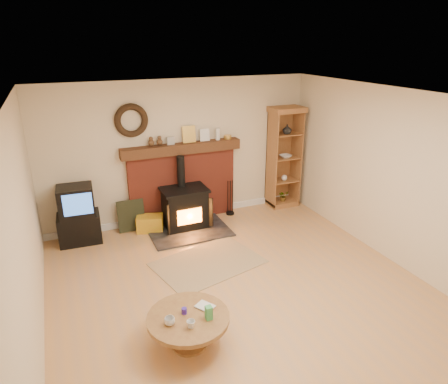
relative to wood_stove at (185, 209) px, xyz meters
name	(u,v)px	position (x,y,z in m)	size (l,w,h in m)	color
ground	(245,295)	(0.09, -2.27, -0.37)	(5.50, 5.50, 0.00)	tan
room_shell	(243,172)	(0.07, -2.18, 1.35)	(5.02, 5.52, 2.61)	beige
chimney_breast	(183,179)	(0.09, 0.39, 0.43)	(2.20, 0.22, 1.78)	#9B3727
wood_stove	(185,209)	(0.00, 0.00, 0.00)	(1.40, 1.00, 1.31)	black
area_rug	(208,263)	(-0.07, -1.32, -0.36)	(1.57, 1.08, 0.01)	brown
tv_unit	(78,216)	(-1.81, 0.19, 0.11)	(0.70, 0.52, 0.99)	black
curio_cabinet	(283,157)	(2.17, 0.28, 0.64)	(0.65, 0.47, 2.02)	brown
firelog_box	(150,223)	(-0.63, 0.13, -0.22)	(0.46, 0.29, 0.29)	yellow
leaning_painting	(131,216)	(-0.92, 0.28, -0.08)	(0.48, 0.03, 0.57)	black
fire_tools	(230,208)	(0.99, 0.23, -0.23)	(0.16, 0.16, 0.70)	black
coffee_table	(188,322)	(-0.90, -2.88, -0.05)	(0.92, 0.92, 0.55)	brown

